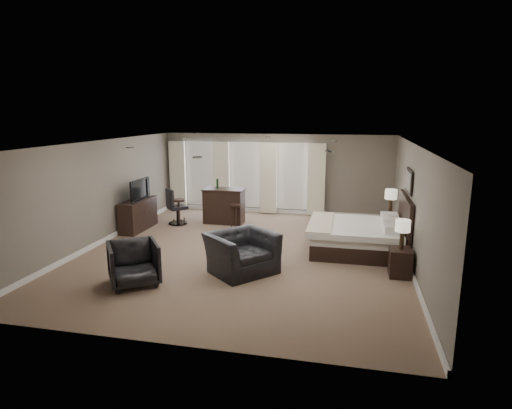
% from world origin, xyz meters
% --- Properties ---
extents(room, '(7.60, 8.60, 2.64)m').
position_xyz_m(room, '(0.00, 0.00, 1.30)').
color(room, brown).
rests_on(room, ground).
extents(window_bay, '(5.25, 0.20, 2.30)m').
position_xyz_m(window_bay, '(-1.00, 4.11, 1.20)').
color(window_bay, silver).
rests_on(window_bay, room).
extents(bed, '(2.18, 2.08, 1.39)m').
position_xyz_m(bed, '(2.58, 0.70, 0.69)').
color(bed, silver).
rests_on(bed, ground).
extents(nightstand_near, '(0.43, 0.52, 0.57)m').
position_xyz_m(nightstand_near, '(3.47, -0.75, 0.29)').
color(nightstand_near, black).
rests_on(nightstand_near, ground).
extents(nightstand_far, '(0.48, 0.58, 0.64)m').
position_xyz_m(nightstand_far, '(3.47, 2.15, 0.32)').
color(nightstand_far, black).
rests_on(nightstand_far, ground).
extents(lamp_near, '(0.30, 0.30, 0.61)m').
position_xyz_m(lamp_near, '(3.47, -0.75, 0.88)').
color(lamp_near, beige).
rests_on(lamp_near, nightstand_near).
extents(lamp_far, '(0.32, 0.32, 0.65)m').
position_xyz_m(lamp_far, '(3.47, 2.15, 0.96)').
color(lamp_far, beige).
rests_on(lamp_far, nightstand_far).
extents(wall_art, '(0.04, 0.96, 0.56)m').
position_xyz_m(wall_art, '(3.70, 0.70, 1.75)').
color(wall_art, slate).
rests_on(wall_art, room).
extents(dresser, '(0.48, 1.48, 0.86)m').
position_xyz_m(dresser, '(-3.45, 1.35, 0.43)').
color(dresser, black).
rests_on(dresser, ground).
extents(tv, '(0.60, 1.04, 0.14)m').
position_xyz_m(tv, '(-3.45, 1.35, 0.93)').
color(tv, black).
rests_on(tv, dresser).
extents(armchair_near, '(1.49, 1.53, 1.13)m').
position_xyz_m(armchair_near, '(0.26, -1.24, 0.57)').
color(armchair_near, black).
rests_on(armchair_near, ground).
extents(armchair_far, '(1.23, 1.22, 0.93)m').
position_xyz_m(armchair_far, '(-1.61, -2.33, 0.47)').
color(armchair_far, black).
rests_on(armchair_far, ground).
extents(bar_counter, '(1.21, 0.63, 1.06)m').
position_xyz_m(bar_counter, '(-1.28, 2.59, 0.53)').
color(bar_counter, black).
rests_on(bar_counter, ground).
extents(bar_stool_left, '(0.45, 0.45, 0.78)m').
position_xyz_m(bar_stool_left, '(-2.51, 2.06, 0.39)').
color(bar_stool_left, black).
rests_on(bar_stool_left, ground).
extents(bar_stool_right, '(0.42, 0.42, 0.69)m').
position_xyz_m(bar_stool_right, '(-0.80, 2.19, 0.34)').
color(bar_stool_right, black).
rests_on(bar_stool_right, ground).
extents(desk_chair, '(0.78, 0.78, 1.08)m').
position_xyz_m(desk_chair, '(-2.59, 2.15, 0.54)').
color(desk_chair, black).
rests_on(desk_chair, ground).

